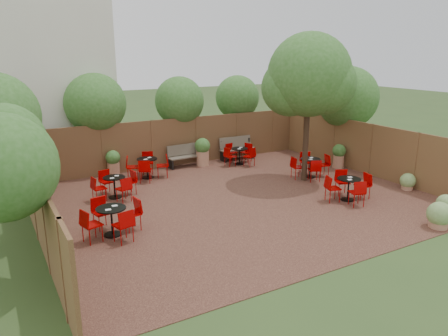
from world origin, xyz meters
TOP-DOWN VIEW (x-y plane):
  - ground at (0.00, 0.00)m, footprint 80.00×80.00m
  - courtyard_paving at (0.00, 0.00)m, footprint 12.00×10.00m
  - fence_back at (0.00, 5.00)m, footprint 12.00×0.08m
  - fence_left at (-6.00, 0.00)m, footprint 0.08×10.00m
  - fence_right at (6.00, 0.00)m, footprint 0.08×10.00m
  - neighbour_building at (-4.50, 8.00)m, footprint 5.00×4.00m
  - overhang_foliage at (-1.47, 2.93)m, footprint 15.85×10.41m
  - courtyard_tree at (3.27, 0.62)m, footprint 3.01×2.95m
  - park_bench_left at (0.24, 4.63)m, footprint 1.52×0.58m
  - park_bench_right at (2.77, 4.63)m, footprint 1.61×0.54m
  - bistro_tables at (-0.18, 1.27)m, footprint 9.61×7.16m
  - planters at (-0.39, 3.89)m, footprint 11.84×3.95m
  - low_shrubs at (4.40, -3.86)m, footprint 2.71×3.24m

SIDE VIEW (x-z plane):
  - ground at x=0.00m, z-range 0.00..0.00m
  - courtyard_paving at x=0.00m, z-range 0.00..0.02m
  - low_shrubs at x=4.40m, z-range -0.03..0.70m
  - bistro_tables at x=-0.18m, z-range 0.01..0.89m
  - park_bench_left at x=0.24m, z-range 0.03..0.95m
  - park_bench_right at x=2.77m, z-range 0.03..1.02m
  - planters at x=-0.39m, z-range 0.01..1.18m
  - fence_back at x=0.00m, z-range 0.00..2.00m
  - fence_left at x=-6.00m, z-range 0.00..2.00m
  - fence_right at x=6.00m, z-range 0.00..2.00m
  - overhang_foliage at x=-1.47m, z-range 1.36..4.05m
  - courtyard_tree at x=3.27m, z-range 1.05..6.39m
  - neighbour_building at x=-4.50m, z-range 0.00..8.00m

